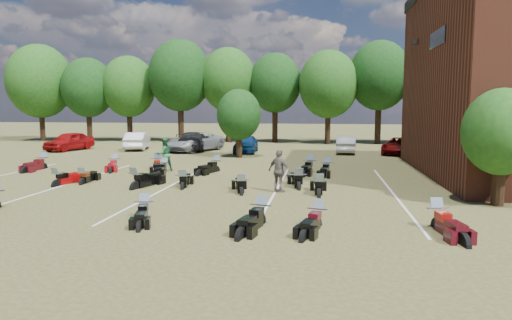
% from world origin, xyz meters
% --- Properties ---
extents(ground, '(160.00, 160.00, 0.00)m').
position_xyz_m(ground, '(0.00, 0.00, 0.00)').
color(ground, brown).
rests_on(ground, ground).
extents(car_0, '(2.81, 4.86, 1.56)m').
position_xyz_m(car_0, '(-17.07, 18.60, 0.78)').
color(car_0, maroon).
rests_on(car_0, ground).
extents(car_1, '(2.61, 4.80, 1.50)m').
position_xyz_m(car_1, '(-11.68, 20.05, 0.75)').
color(car_1, silver).
rests_on(car_1, ground).
extents(car_2, '(4.62, 6.22, 1.57)m').
position_xyz_m(car_2, '(-6.52, 19.46, 0.79)').
color(car_2, gray).
rests_on(car_2, ground).
extents(car_3, '(2.76, 5.62, 1.57)m').
position_xyz_m(car_3, '(-6.68, 20.05, 0.79)').
color(car_3, black).
rests_on(car_3, ground).
extents(car_4, '(1.87, 4.27, 1.43)m').
position_xyz_m(car_4, '(-2.08, 18.96, 0.72)').
color(car_4, navy).
rests_on(car_4, ground).
extents(car_5, '(1.73, 4.25, 1.37)m').
position_xyz_m(car_5, '(5.85, 19.74, 0.69)').
color(car_5, '#B4B6B0').
rests_on(car_5, ground).
extents(car_6, '(3.32, 4.99, 1.27)m').
position_xyz_m(car_6, '(9.81, 19.45, 0.64)').
color(car_6, '#5F0506').
rests_on(car_6, ground).
extents(car_7, '(3.12, 5.62, 1.54)m').
position_xyz_m(car_7, '(13.09, 20.26, 0.77)').
color(car_7, '#39383E').
rests_on(car_7, ground).
extents(person_green, '(1.19, 1.18, 1.94)m').
position_xyz_m(person_green, '(-4.95, 7.96, 0.97)').
color(person_green, '#246034').
rests_on(person_green, ground).
extents(person_grey, '(1.18, 0.94, 1.87)m').
position_xyz_m(person_grey, '(2.18, 2.38, 0.94)').
color(person_grey, '#635C55').
rests_on(person_grey, ground).
extents(motorcycle_3, '(1.18, 2.15, 1.14)m').
position_xyz_m(motorcycle_3, '(-1.79, -2.81, 0.00)').
color(motorcycle_3, black).
rests_on(motorcycle_3, ground).
extents(motorcycle_4, '(1.19, 2.39, 1.28)m').
position_xyz_m(motorcycle_4, '(2.11, -3.04, 0.00)').
color(motorcycle_4, black).
rests_on(motorcycle_4, ground).
extents(motorcycle_5, '(1.15, 2.19, 1.17)m').
position_xyz_m(motorcycle_5, '(3.88, -3.10, 0.00)').
color(motorcycle_5, black).
rests_on(motorcycle_5, ground).
extents(motorcycle_6, '(1.13, 2.43, 1.30)m').
position_xyz_m(motorcycle_6, '(7.48, -2.76, 0.00)').
color(motorcycle_6, '#3D0811').
rests_on(motorcycle_6, ground).
extents(motorcycle_7, '(1.13, 2.29, 1.22)m').
position_xyz_m(motorcycle_7, '(-8.18, 2.43, 0.00)').
color(motorcycle_7, '#970B0B').
rests_on(motorcycle_7, ground).
extents(motorcycle_8, '(0.84, 2.12, 1.15)m').
position_xyz_m(motorcycle_8, '(-7.29, 3.11, 0.00)').
color(motorcycle_8, black).
rests_on(motorcycle_8, ground).
extents(motorcycle_9, '(1.42, 2.63, 1.40)m').
position_xyz_m(motorcycle_9, '(-4.27, 2.26, 0.00)').
color(motorcycle_9, black).
rests_on(motorcycle_9, ground).
extents(motorcycle_10, '(1.24, 2.34, 1.24)m').
position_xyz_m(motorcycle_10, '(0.64, 1.73, 0.00)').
color(motorcycle_10, black).
rests_on(motorcycle_10, ground).
extents(motorcycle_11, '(1.05, 2.30, 1.23)m').
position_xyz_m(motorcycle_11, '(-2.19, 2.61, 0.00)').
color(motorcycle_11, black).
rests_on(motorcycle_11, ground).
extents(motorcycle_12, '(0.84, 2.43, 1.34)m').
position_xyz_m(motorcycle_12, '(3.88, 1.75, 0.00)').
color(motorcycle_12, black).
rests_on(motorcycle_12, ground).
extents(motorcycle_13, '(1.19, 2.52, 1.35)m').
position_xyz_m(motorcycle_13, '(2.95, 3.30, 0.00)').
color(motorcycle_13, black).
rests_on(motorcycle_13, ground).
extents(motorcycle_14, '(0.82, 2.45, 1.36)m').
position_xyz_m(motorcycle_14, '(-12.42, 7.81, 0.00)').
color(motorcycle_14, '#470A12').
rests_on(motorcycle_14, ground).
extents(motorcycle_15, '(1.34, 2.33, 1.24)m').
position_xyz_m(motorcycle_15, '(-8.15, 8.33, 0.00)').
color(motorcycle_15, maroon).
rests_on(motorcycle_15, ground).
extents(motorcycle_16, '(0.92, 2.14, 1.16)m').
position_xyz_m(motorcycle_16, '(-4.72, 7.32, 0.00)').
color(motorcycle_16, black).
rests_on(motorcycle_16, ground).
extents(motorcycle_17, '(1.55, 2.60, 1.38)m').
position_xyz_m(motorcycle_17, '(-5.48, 8.25, 0.00)').
color(motorcycle_17, black).
rests_on(motorcycle_17, ground).
extents(motorcycle_18, '(1.44, 2.44, 1.30)m').
position_xyz_m(motorcycle_18, '(-1.97, 8.10, 0.00)').
color(motorcycle_18, black).
rests_on(motorcycle_18, ground).
extents(motorcycle_19, '(1.00, 2.37, 1.28)m').
position_xyz_m(motorcycle_19, '(4.25, 8.14, 0.00)').
color(motorcycle_19, black).
rests_on(motorcycle_19, ground).
extents(motorcycle_20, '(1.15, 2.54, 1.36)m').
position_xyz_m(motorcycle_20, '(3.32, 8.71, 0.00)').
color(motorcycle_20, black).
rests_on(motorcycle_20, ground).
extents(tree_line, '(56.00, 6.00, 9.79)m').
position_xyz_m(tree_line, '(-1.00, 29.00, 6.31)').
color(tree_line, black).
rests_on(tree_line, ground).
extents(young_tree_near_building, '(2.80, 2.80, 4.16)m').
position_xyz_m(young_tree_near_building, '(10.50, 1.00, 2.75)').
color(young_tree_near_building, black).
rests_on(young_tree_near_building, ground).
extents(young_tree_midfield, '(3.20, 3.20, 4.70)m').
position_xyz_m(young_tree_midfield, '(-2.00, 15.50, 3.09)').
color(young_tree_midfield, black).
rests_on(young_tree_midfield, ground).
extents(parking_lines, '(20.10, 14.00, 0.01)m').
position_xyz_m(parking_lines, '(-3.00, 3.00, 0.01)').
color(parking_lines, silver).
rests_on(parking_lines, ground).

